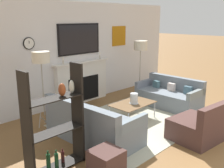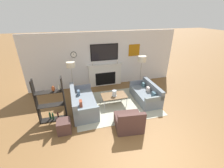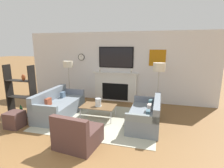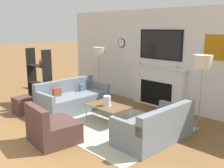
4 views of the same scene
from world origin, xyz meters
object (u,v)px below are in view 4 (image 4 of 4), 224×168
Objects in this scene: shelf_unit at (40,79)px; ottoman at (23,105)px; couch_left at (73,100)px; hurricane_candle at (107,101)px; couch_right at (155,128)px; floor_lamp_left at (99,52)px; coffee_table at (108,106)px; armchair at (52,130)px; floor_lamp_right at (203,62)px.

ottoman is (0.36, -0.72, -0.54)m from shelf_unit.
couch_left reaches higher than hurricane_candle.
couch_left is 4.43× the size of ottoman.
couch_right is 1.44m from hurricane_candle.
hurricane_candle is at bearing 1.97° from couch_left.
couch_right is 3.46m from floor_lamp_left.
armchair is at bearing -87.63° from coffee_table.
couch_left reaches higher than couch_right.
hurricane_candle reaches higher than coffee_table.
couch_right is at bearing -1.77° from hurricane_candle.
floor_lamp_right is at bearing 77.14° from couch_right.
shelf_unit is at bearing -115.86° from floor_lamp_left.
couch_right reaches higher than ottoman.
floor_lamp_right reaches higher than floor_lamp_left.
coffee_table is at bearing 30.14° from ottoman.
hurricane_candle is 0.15× the size of shelf_unit.
hurricane_candle is at bearing -77.70° from coffee_table.
shelf_unit is (-2.35, -0.41, 0.25)m from hurricane_candle.
floor_lamp_left reaches higher than ottoman.
ottoman is (-2.05, 0.39, -0.04)m from armchair.
armchair is at bearing -47.21° from couch_left.
couch_right is 1.02× the size of floor_lamp_left.
couch_right is at bearing -2.89° from coffee_table.
floor_lamp_left is 1.90m from shelf_unit.
couch_left is 1.19× the size of shelf_unit.
coffee_table is 2.33m from floor_lamp_right.
shelf_unit is at bearing 155.18° from armchair.
floor_lamp_left is 2.65m from ottoman.
floor_lamp_left is 0.99× the size of floor_lamp_right.
hurricane_candle is (0.01, -0.03, 0.13)m from coffee_table.
hurricane_candle is at bearing 178.23° from couch_right.
coffee_table is at bearing -146.14° from floor_lamp_right.
hurricane_candle is 2.20m from floor_lamp_left.
floor_lamp_left is at bearing 157.97° from couch_right.
coffee_table is 0.63× the size of shelf_unit.
couch_left is at bearing -157.95° from floor_lamp_right.
floor_lamp_right is (0.28, 1.22, 1.20)m from couch_right.
hurricane_candle is (1.31, 0.04, 0.22)m from couch_left.
shelf_unit reaches higher than couch_left.
couch_left is 1.31m from coffee_table.
ottoman is (-2.00, -1.13, -0.29)m from hurricane_candle.
coffee_table is at bearing -35.93° from floor_lamp_left.
hurricane_candle is at bearing 9.77° from shelf_unit.
floor_lamp_left reaches higher than shelf_unit.
hurricane_candle is 0.15× the size of floor_lamp_left.
coffee_table is 0.62× the size of floor_lamp_right.
floor_lamp_left is (-1.58, 1.15, 1.09)m from coffee_table.
floor_lamp_left is at bearing 180.00° from floor_lamp_right.
floor_lamp_right is at bearing 22.05° from couch_left.
hurricane_candle is at bearing -36.49° from floor_lamp_left.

